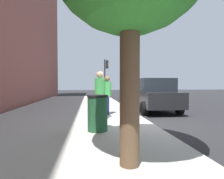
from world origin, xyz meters
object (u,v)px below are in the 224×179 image
at_px(parking_meter, 124,91).
at_px(pedestrian_at_meter, 107,92).
at_px(parked_sedan_near, 153,95).
at_px(traffic_signal, 106,72).
at_px(trash_bin, 98,113).
at_px(pedestrian_bystander, 100,91).

bearing_deg(parking_meter, pedestrian_at_meter, 98.91).
height_order(parked_sedan_near, traffic_signal, traffic_signal).
distance_m(traffic_signal, trash_bin, 11.88).
height_order(parking_meter, trash_bin, parking_meter).
height_order(parking_meter, pedestrian_at_meter, pedestrian_at_meter).
bearing_deg(parked_sedan_near, parking_meter, 130.78).
xyz_separation_m(pedestrian_bystander, traffic_signal, (9.98, -1.13, 1.36)).
xyz_separation_m(parking_meter, traffic_signal, (8.81, 0.00, 1.41)).
distance_m(pedestrian_at_meter, trash_bin, 2.81).
bearing_deg(parking_meter, trash_bin, 155.36).
bearing_deg(parked_sedan_near, trash_bin, 144.35).
relative_size(pedestrian_bystander, trash_bin, 1.78).
xyz_separation_m(pedestrian_at_meter, pedestrian_bystander, (-1.05, 0.37, 0.10)).
bearing_deg(pedestrian_bystander, trash_bin, -127.46).
xyz_separation_m(traffic_signal, trash_bin, (-11.65, 1.30, -1.92)).
relative_size(parked_sedan_near, trash_bin, 4.39).
bearing_deg(pedestrian_bystander, pedestrian_at_meter, 39.11).
relative_size(pedestrian_at_meter, pedestrian_bystander, 0.93).
bearing_deg(traffic_signal, parked_sedan_near, -164.89).
height_order(traffic_signal, trash_bin, traffic_signal).
height_order(pedestrian_bystander, parked_sedan_near, pedestrian_bystander).
bearing_deg(pedestrian_at_meter, parking_meter, 8.36).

